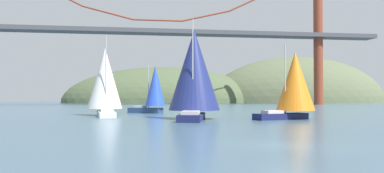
% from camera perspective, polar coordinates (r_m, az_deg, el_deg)
% --- Properties ---
extents(ground_plane, '(360.00, 360.00, 0.00)m').
position_cam_1_polar(ground_plane, '(22.67, 12.97, -8.18)').
color(ground_plane, '#426075').
extents(headland_center, '(76.76, 44.00, 27.54)m').
position_cam_1_polar(headland_center, '(156.47, -4.10, -2.31)').
color(headland_center, '#4C5B3D').
rests_on(headland_center, ground_plane).
extents(headland_right, '(73.86, 44.00, 37.24)m').
position_cam_1_polar(headland_right, '(170.25, 14.69, -2.19)').
color(headland_right, '#5B6647').
rests_on(headland_right, ground_plane).
extents(suspension_bridge, '(134.82, 6.00, 45.04)m').
position_cam_1_polar(suspension_bridge, '(117.74, -4.85, 8.04)').
color(suspension_bridge, brown).
rests_on(suspension_bridge, ground_plane).
extents(sailboat_navy_sail, '(7.33, 10.47, 11.34)m').
position_cam_1_polar(sailboat_navy_sail, '(46.80, 0.31, 2.10)').
color(sailboat_navy_sail, '#191E4C').
rests_on(sailboat_navy_sail, ground_plane).
extents(sailboat_orange_sail, '(8.36, 5.63, 8.71)m').
position_cam_1_polar(sailboat_orange_sail, '(48.51, 14.29, 0.43)').
color(sailboat_orange_sail, '#191E4C').
rests_on(sailboat_orange_sail, ground_plane).
extents(sailboat_blue_spinnaker, '(6.48, 5.37, 7.57)m').
position_cam_1_polar(sailboat_blue_spinnaker, '(63.06, -5.41, -0.32)').
color(sailboat_blue_spinnaker, navy).
rests_on(sailboat_blue_spinnaker, ground_plane).
extents(sailboat_white_mainsail, '(5.26, 9.39, 10.73)m').
position_cam_1_polar(sailboat_white_mainsail, '(56.14, -12.23, 0.86)').
color(sailboat_white_mainsail, white).
rests_on(sailboat_white_mainsail, ground_plane).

